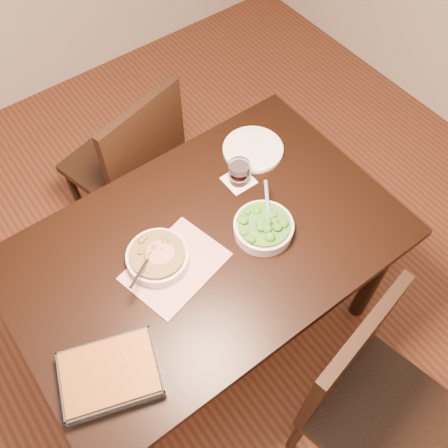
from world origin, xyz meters
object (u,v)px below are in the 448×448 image
object	(u,v)px
baking_dish	(110,374)
chair_near	(368,395)
table	(207,257)
broccoli_bowl	(264,227)
dinner_plate	(253,149)
stew_bowl	(158,257)
wine_tumbler	(239,172)
chair_far	(132,162)

from	to	relation	value
baking_dish	chair_near	world-z (taller)	chair_near
table	broccoli_bowl	xyz separation A→B (m)	(0.20, -0.08, 0.13)
table	chair_near	distance (m)	0.74
table	dinner_plate	world-z (taller)	dinner_plate
broccoli_bowl	table	bearing A→B (deg)	157.59
broccoli_bowl	dinner_plate	world-z (taller)	broccoli_bowl
broccoli_bowl	baking_dish	bearing A→B (deg)	-169.34
broccoli_bowl	stew_bowl	bearing A→B (deg)	161.79
stew_bowl	baking_dish	world-z (taller)	stew_bowl
broccoli_bowl	baking_dish	distance (m)	0.72
table	chair_near	size ratio (longest dim) A/B	1.45
wine_tumbler	chair_near	bearing A→B (deg)	-97.10
table	wine_tumbler	size ratio (longest dim) A/B	14.87
stew_bowl	baking_dish	bearing A→B (deg)	-142.59
stew_bowl	chair_far	size ratio (longest dim) A/B	0.24
baking_dish	wine_tumbler	distance (m)	0.87
table	chair_far	size ratio (longest dim) A/B	1.49
dinner_plate	chair_near	xyz separation A→B (m)	(-0.25, -0.96, -0.22)
dinner_plate	chair_near	distance (m)	1.02
stew_bowl	wine_tumbler	world-z (taller)	wine_tumbler
dinner_plate	chair_far	bearing A→B (deg)	129.59
dinner_plate	chair_near	size ratio (longest dim) A/B	0.26
chair_near	baking_dish	bearing A→B (deg)	132.07
broccoli_bowl	wine_tumbler	world-z (taller)	wine_tumbler
baking_dish	chair_far	distance (m)	1.08
baking_dish	broccoli_bowl	bearing A→B (deg)	29.78
stew_bowl	wine_tumbler	bearing A→B (deg)	14.80
dinner_plate	wine_tumbler	bearing A→B (deg)	-147.97
wine_tumbler	chair_far	world-z (taller)	chair_far
table	baking_dish	xyz separation A→B (m)	(-0.51, -0.21, 0.12)
wine_tumbler	chair_near	xyz separation A→B (m)	(-0.11, -0.87, -0.26)
table	broccoli_bowl	size ratio (longest dim) A/B	6.09
broccoli_bowl	dinner_plate	size ratio (longest dim) A/B	0.94
baking_dish	chair_far	world-z (taller)	chair_far
broccoli_bowl	chair_far	bearing A→B (deg)	100.55
table	dinner_plate	bearing A→B (deg)	30.88
chair_near	chair_far	bearing A→B (deg)	83.17
stew_bowl	broccoli_bowl	xyz separation A→B (m)	(0.37, -0.12, -0.00)
broccoli_bowl	chair_near	distance (m)	0.68
broccoli_bowl	chair_far	size ratio (longest dim) A/B	0.25
stew_bowl	dinner_plate	bearing A→B (deg)	19.33
table	stew_bowl	distance (m)	0.22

